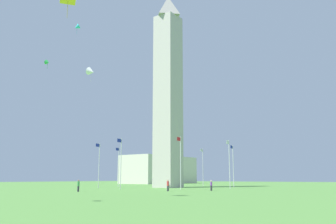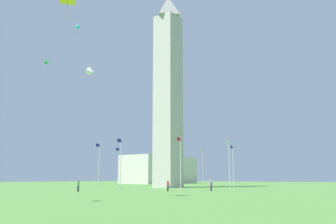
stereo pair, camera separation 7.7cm
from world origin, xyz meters
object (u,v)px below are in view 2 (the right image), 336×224
person_purple_shirt (211,186)px  obelisk_monument (168,88)px  flagpole_e (229,162)px  distant_building (160,170)px  kite_white_delta (91,72)px  flagpole_se (233,164)px  flagpole_nw (99,163)px  flagpole_s (203,166)px  kite_cyan_delta (77,27)px  kite_green_delta (47,62)px  person_green_shirt (78,186)px  flagpole_sw (159,166)px  flagpole_w (119,165)px  flagpole_ne (180,161)px  person_red_shirt (168,185)px  flagpole_n (121,161)px

person_purple_shirt → obelisk_monument: bearing=21.9°
flagpole_e → distant_building: distant_building is taller
kite_white_delta → distant_building: (-58.41, -27.33, -18.31)m
flagpole_se → flagpole_nw: bearing=-45.0°
distant_building → flagpole_s: bearing=50.4°
flagpole_nw → person_purple_shirt: bearing=87.5°
flagpole_se → kite_cyan_delta: bearing=-26.4°
obelisk_monument → flagpole_se: 21.82m
obelisk_monument → kite_green_delta: obelisk_monument is taller
flagpole_nw → person_green_shirt: flagpole_nw is taller
person_purple_shirt → kite_cyan_delta: size_ratio=0.81×
flagpole_sw → flagpole_w: size_ratio=1.00×
person_purple_shirt → kite_green_delta: 35.55m
kite_green_delta → flagpole_nw: bearing=-172.7°
flagpole_ne → flagpole_w: (-10.11, -24.40, 0.00)m
flagpole_ne → flagpole_nw: 20.21m
flagpole_w → flagpole_nw: 10.94m
obelisk_monument → person_red_shirt: bearing=36.2°
flagpole_s → flagpole_n: bearing=-0.0°
kite_cyan_delta → obelisk_monument: bearing=165.8°
flagpole_sw → kite_green_delta: kite_green_delta is taller
flagpole_nw → kite_white_delta: size_ratio=2.82×
flagpole_sw → kite_white_delta: (24.35, 1.29, 18.24)m
obelisk_monument → kite_green_delta: bearing=-18.2°
flagpole_n → obelisk_monument: bearing=180.0°
flagpole_s → flagpole_nw: 26.41m
flagpole_w → flagpole_nw: same height
obelisk_monument → kite_green_delta: size_ratio=25.78×
flagpole_s → flagpole_w: (14.29, -14.29, 0.00)m
flagpole_ne → person_green_shirt: bearing=-23.8°
flagpole_e → flagpole_nw: same height
flagpole_n → flagpole_e: 20.21m
flagpole_w → person_purple_shirt: flagpole_w is taller
obelisk_monument → flagpole_w: bearing=-89.8°
flagpole_se → distant_building: bearing=-126.4°
kite_cyan_delta → kite_white_delta: (-6.87, -3.44, -6.28)m
flagpole_e → person_red_shirt: 17.48m
flagpole_ne → flagpole_e: (-10.11, 4.19, 0.00)m
flagpole_se → kite_cyan_delta: 42.61m
flagpole_sw → flagpole_nw: (20.21, -0.00, 0.00)m
flagpole_n → distant_building: distant_building is taller
person_red_shirt → person_green_shirt: bearing=77.1°
person_red_shirt → kite_white_delta: bearing=25.2°
flagpole_w → flagpole_nw: size_ratio=1.00×
flagpole_ne → flagpole_n: bearing=-67.5°
flagpole_se → kite_green_delta: bearing=-27.6°
flagpole_s → flagpole_sw: 10.94m
person_green_shirt → kite_white_delta: kite_white_delta is taller
person_red_shirt → kite_green_delta: (8.06, -20.60, 21.30)m
person_red_shirt → person_purple_shirt: bearing=-95.1°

